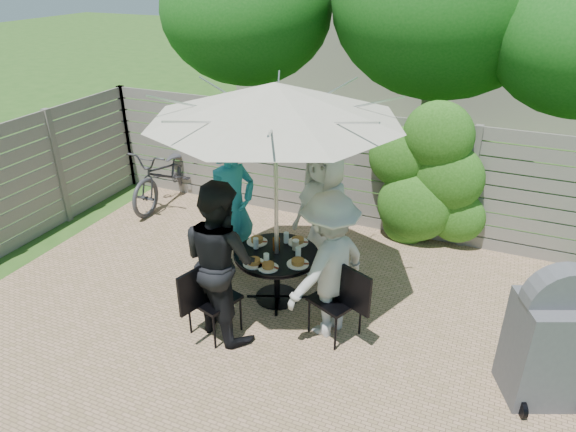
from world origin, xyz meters
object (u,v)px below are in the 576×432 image
at_px(umbrella, 275,101).
at_px(plate_front, 254,262).
at_px(coffee_cup, 296,245).
at_px(bicycle, 168,174).
at_px(plate_back, 298,241).
at_px(glass_back, 286,238).
at_px(plate_left, 257,241).
at_px(bbq_grill, 552,341).
at_px(glass_front, 266,259).
at_px(plate_extra, 268,266).
at_px(glass_right, 298,253).
at_px(glass_left, 256,243).
at_px(plate_right, 298,263).
at_px(person_left, 233,210).
at_px(person_back, 324,213).
at_px(chair_left, 229,251).
at_px(person_right, 329,266).
at_px(person_front, 220,260).
at_px(patio_table, 277,267).
at_px(chair_front, 214,313).
at_px(syrup_jug, 276,244).
at_px(chair_back, 329,253).
at_px(chair_right, 336,314).

distance_m(umbrella, plate_front, 1.85).
xyz_separation_m(coffee_cup, bicycle, (-3.11, 1.74, -0.21)).
relative_size(plate_back, glass_back, 1.86).
bearing_deg(bicycle, plate_left, -36.59).
height_order(plate_front, bbq_grill, bbq_grill).
relative_size(glass_front, coffee_cup, 1.17).
bearing_deg(plate_extra, glass_right, 56.05).
bearing_deg(bbq_grill, glass_left, 149.31).
relative_size(plate_right, plate_extra, 1.08).
height_order(person_left, glass_back, person_left).
distance_m(person_back, chair_left, 1.42).
bearing_deg(person_back, glass_right, -70.30).
xyz_separation_m(person_right, glass_front, (-0.77, 0.04, -0.12)).
bearing_deg(person_front, patio_table, -90.00).
relative_size(chair_front, glass_right, 6.95).
bearing_deg(glass_left, coffee_cup, 19.27).
xyz_separation_m(glass_left, bbq_grill, (3.29, -0.44, -0.07)).
height_order(person_left, bbq_grill, person_left).
relative_size(person_left, plate_right, 7.36).
bearing_deg(umbrella, coffee_cup, 42.73).
bearing_deg(plate_left, glass_right, -13.22).
bearing_deg(chair_front, bbq_grill, -65.76).
bearing_deg(coffee_cup, plate_front, -122.61).
distance_m(umbrella, plate_right, 1.85).
bearing_deg(bicycle, syrup_jug, -34.79).
distance_m(chair_back, person_front, 1.91).
relative_size(person_right, bbq_grill, 1.18).
distance_m(plate_left, plate_extra, 0.62).
distance_m(chair_right, person_right, 0.58).
bearing_deg(plate_front, umbrella, 67.18).
distance_m(chair_right, coffee_cup, 0.99).
bearing_deg(plate_back, plate_left, -157.82).
relative_size(coffee_cup, bbq_grill, 0.08).
bearing_deg(plate_extra, bicycle, 142.96).
bearing_deg(syrup_jug, plate_extra, -78.39).
relative_size(person_front, bicycle, 0.93).
bearing_deg(glass_left, glass_right, -0.82).
bearing_deg(glass_back, plate_right, -52.00).
bearing_deg(person_back, glass_back, -100.42).
height_order(person_right, plate_extra, person_right).
height_order(chair_front, person_front, person_front).
bearing_deg(glass_left, bbq_grill, -7.59).
bearing_deg(umbrella, chair_back, 67.23).
height_order(person_front, plate_right, person_front).
bearing_deg(syrup_jug, glass_front, -84.79).
distance_m(chair_front, glass_back, 1.31).
bearing_deg(glass_left, plate_right, -13.22).
xyz_separation_m(chair_right, bbq_grill, (2.12, -0.06, 0.37)).
bearing_deg(plate_front, bicycle, 141.32).
bearing_deg(glass_right, chair_front, -126.36).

